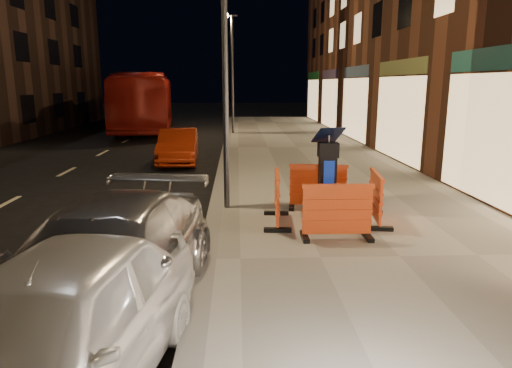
{
  "coord_description": "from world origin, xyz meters",
  "views": [
    {
      "loc": [
        0.49,
        -6.59,
        2.79
      ],
      "look_at": [
        0.8,
        1.0,
        1.1
      ],
      "focal_mm": 32.0,
      "sensor_mm": 36.0,
      "label": 1
    }
  ],
  "objects_px": {
    "bus_doubledecker": "(147,130)",
    "barrier_kerbside": "(277,199)",
    "parking_kiosk": "(327,178)",
    "car_red": "(179,163)",
    "barrier_front": "(337,212)",
    "barrier_back": "(318,187)",
    "barrier_bldgside": "(376,198)",
    "car_silver": "(109,317)"
  },
  "relations": [
    {
      "from": "barrier_back",
      "to": "car_red",
      "type": "distance_m",
      "value": 7.77
    },
    {
      "from": "barrier_front",
      "to": "barrier_back",
      "type": "distance_m",
      "value": 1.9
    },
    {
      "from": "barrier_back",
      "to": "barrier_bldgside",
      "type": "distance_m",
      "value": 1.34
    },
    {
      "from": "barrier_bldgside",
      "to": "car_red",
      "type": "distance_m",
      "value": 9.07
    },
    {
      "from": "bus_doubledecker",
      "to": "car_silver",
      "type": "bearing_deg",
      "value": -87.18
    },
    {
      "from": "parking_kiosk",
      "to": "barrier_kerbside",
      "type": "distance_m",
      "value": 1.02
    },
    {
      "from": "barrier_front",
      "to": "barrier_bldgside",
      "type": "relative_size",
      "value": 1.0
    },
    {
      "from": "barrier_kerbside",
      "to": "barrier_bldgside",
      "type": "bearing_deg",
      "value": -86.51
    },
    {
      "from": "barrier_kerbside",
      "to": "car_red",
      "type": "distance_m",
      "value": 8.23
    },
    {
      "from": "barrier_back",
      "to": "parking_kiosk",
      "type": "bearing_deg",
      "value": -81.51
    },
    {
      "from": "bus_doubledecker",
      "to": "barrier_kerbside",
      "type": "bearing_deg",
      "value": -79.07
    },
    {
      "from": "barrier_front",
      "to": "car_silver",
      "type": "height_order",
      "value": "barrier_front"
    },
    {
      "from": "parking_kiosk",
      "to": "car_red",
      "type": "bearing_deg",
      "value": 121.66
    },
    {
      "from": "car_red",
      "to": "bus_doubledecker",
      "type": "relative_size",
      "value": 0.3
    },
    {
      "from": "barrier_front",
      "to": "barrier_back",
      "type": "height_order",
      "value": "same"
    },
    {
      "from": "barrier_back",
      "to": "car_red",
      "type": "bearing_deg",
      "value": 127.76
    },
    {
      "from": "car_red",
      "to": "barrier_bldgside",
      "type": "bearing_deg",
      "value": -61.68
    },
    {
      "from": "barrier_front",
      "to": "bus_doubledecker",
      "type": "xyz_separation_m",
      "value": [
        -7.16,
        20.2,
        -0.63
      ]
    },
    {
      "from": "parking_kiosk",
      "to": "car_silver",
      "type": "distance_m",
      "value": 4.73
    },
    {
      "from": "barrier_front",
      "to": "barrier_bldgside",
      "type": "xyz_separation_m",
      "value": [
        0.95,
        0.95,
        0.0
      ]
    },
    {
      "from": "barrier_front",
      "to": "bus_doubledecker",
      "type": "distance_m",
      "value": 21.44
    },
    {
      "from": "barrier_bldgside",
      "to": "barrier_front",
      "type": "bearing_deg",
      "value": 142.49
    },
    {
      "from": "parking_kiosk",
      "to": "barrier_bldgside",
      "type": "relative_size",
      "value": 1.4
    },
    {
      "from": "barrier_front",
      "to": "barrier_kerbside",
      "type": "bearing_deg",
      "value": 135.49
    },
    {
      "from": "barrier_kerbside",
      "to": "car_red",
      "type": "bearing_deg",
      "value": 23.7
    },
    {
      "from": "car_silver",
      "to": "parking_kiosk",
      "type": "bearing_deg",
      "value": 52.23
    },
    {
      "from": "parking_kiosk",
      "to": "barrier_back",
      "type": "height_order",
      "value": "parking_kiosk"
    },
    {
      "from": "barrier_kerbside",
      "to": "bus_doubledecker",
      "type": "bearing_deg",
      "value": 21.36
    },
    {
      "from": "parking_kiosk",
      "to": "car_silver",
      "type": "bearing_deg",
      "value": -129.81
    },
    {
      "from": "car_red",
      "to": "bus_doubledecker",
      "type": "bearing_deg",
      "value": 103.01
    },
    {
      "from": "barrier_kerbside",
      "to": "barrier_bldgside",
      "type": "xyz_separation_m",
      "value": [
        1.9,
        0.0,
        0.0
      ]
    },
    {
      "from": "barrier_back",
      "to": "car_silver",
      "type": "xyz_separation_m",
      "value": [
        -3.29,
        -4.2,
        -0.63
      ]
    },
    {
      "from": "barrier_kerbside",
      "to": "bus_doubledecker",
      "type": "xyz_separation_m",
      "value": [
        -6.21,
        19.25,
        -0.63
      ]
    },
    {
      "from": "barrier_front",
      "to": "barrier_bldgside",
      "type": "bearing_deg",
      "value": 45.49
    },
    {
      "from": "barrier_bldgside",
      "to": "bus_doubledecker",
      "type": "height_order",
      "value": "bus_doubledecker"
    },
    {
      "from": "car_red",
      "to": "barrier_back",
      "type": "bearing_deg",
      "value": -63.99
    },
    {
      "from": "barrier_kerbside",
      "to": "barrier_front",
      "type": "bearing_deg",
      "value": -131.51
    },
    {
      "from": "car_silver",
      "to": "car_red",
      "type": "relative_size",
      "value": 1.29
    },
    {
      "from": "barrier_kerbside",
      "to": "car_red",
      "type": "height_order",
      "value": "barrier_kerbside"
    },
    {
      "from": "barrier_back",
      "to": "barrier_front",
      "type": "bearing_deg",
      "value": -81.51
    },
    {
      "from": "barrier_kerbside",
      "to": "barrier_bldgside",
      "type": "height_order",
      "value": "same"
    },
    {
      "from": "parking_kiosk",
      "to": "car_silver",
      "type": "height_order",
      "value": "parking_kiosk"
    }
  ]
}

